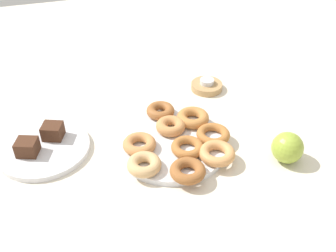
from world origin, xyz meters
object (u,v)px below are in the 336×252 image
Objects in this scene: donut_6 at (139,144)px; donut_8 at (213,135)px; tealight at (207,81)px; donut_1 at (193,118)px; cake_plate at (44,148)px; donut_0 at (187,147)px; candle_holder at (207,86)px; brownie_near at (27,147)px; donut_5 at (217,153)px; donut_2 at (171,126)px; brownie_far at (53,131)px; donut_7 at (144,164)px; donut_3 at (187,171)px; donut_plate at (171,144)px; donut_4 at (160,111)px; apple at (287,148)px.

donut_6 is 0.20m from donut_8.
tealight is (0.28, 0.24, -0.00)m from donut_6.
donut_1 is 0.41m from cake_plate.
donut_0 is 0.84× the size of candle_holder.
donut_8 is at bearing -9.82° from brownie_near.
brownie_near is (-0.27, 0.06, 0.01)m from donut_6.
donut_5 reaches higher than candle_holder.
brownie_far reaches higher than donut_2.
donut_5 is (0.08, -0.14, -0.00)m from donut_2.
donut_7 is 0.21m from donut_8.
donut_0 is at bearing 144.07° from donut_5.
donut_7 is at bearing 151.28° from donut_3.
donut_plate is at bearing -20.94° from brownie_far.
candle_holder is at bearing 31.08° from donut_4.
tealight is 0.38m from apple.
donut_8 is at bearing -108.15° from candle_holder.
donut_2 is 0.16m from donut_5.
cake_plate is at bearing 159.94° from donut_0.
donut_6 reaches higher than donut_plate.
tealight is at bearing 100.03° from apple.
donut_1 is 0.16m from donut_5.
brownie_near is (-0.39, 0.11, 0.01)m from donut_0.
brownie_near is at bearing 151.74° from donut_3.
cake_plate is (-0.24, 0.08, -0.02)m from donut_6.
apple is (0.25, -0.26, 0.01)m from donut_4.
donut_0 is 0.09m from donut_2.
donut_3 is at bearing -28.26° from brownie_near.
donut_2 is 1.57× the size of brownie_near.
donut_plate is at bearing 171.36° from donut_8.
donut_4 is (-0.08, 0.06, -0.00)m from donut_1.
donut_plate is at bearing 121.54° from donut_0.
donut_8 is (0.08, 0.03, -0.00)m from donut_0.
apple is (0.17, -0.04, 0.01)m from donut_5.
brownie_far is at bearing 162.27° from donut_8.
donut_4 is at bearing 111.07° from donut_5.
donut_plate reaches higher than cake_plate.
tealight is (0.17, 0.28, 0.00)m from donut_0.
donut_plate is 0.11m from donut_8.
donut_5 is 1.09× the size of donut_7.
donut_5 reaches higher than donut_0.
donut_2 is at bearing 99.18° from donut_0.
donut_2 is 0.12m from donut_8.
candle_holder is (0.11, 0.17, -0.02)m from donut_1.
donut_3 is at bearing -56.48° from donut_6.
donut_plate is 0.11m from donut_1.
donut_5 is 0.08m from donut_8.
donut_4 reaches higher than cake_plate.
donut_1 is 1.05× the size of donut_3.
brownie_far reaches higher than tealight.
candle_holder is 0.02m from tealight.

